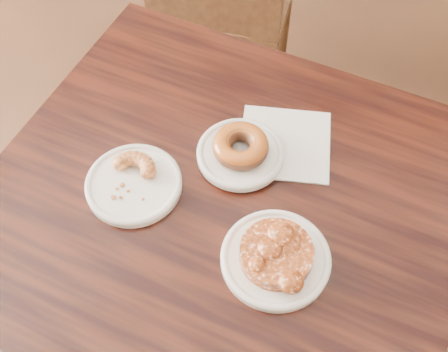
% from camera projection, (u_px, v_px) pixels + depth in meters
% --- Properties ---
extents(floor, '(5.00, 5.00, 0.00)m').
position_uv_depth(floor, '(238.00, 270.00, 1.70)').
color(floor, black).
rests_on(floor, ground).
extents(cafe_table, '(1.00, 1.00, 0.75)m').
position_uv_depth(cafe_table, '(218.00, 297.00, 1.26)').
color(cafe_table, black).
rests_on(cafe_table, floor).
extents(napkin, '(0.17, 0.17, 0.00)m').
position_uv_depth(napkin, '(285.00, 143.00, 1.03)').
color(napkin, white).
rests_on(napkin, cafe_table).
extents(plate_donut, '(0.16, 0.16, 0.01)m').
position_uv_depth(plate_donut, '(240.00, 154.00, 1.00)').
color(plate_donut, white).
rests_on(plate_donut, napkin).
extents(plate_cruller, '(0.17, 0.17, 0.01)m').
position_uv_depth(plate_cruller, '(134.00, 184.00, 0.97)').
color(plate_cruller, white).
rests_on(plate_cruller, cafe_table).
extents(plate_fritter, '(0.18, 0.18, 0.01)m').
position_uv_depth(plate_fritter, '(275.00, 259.00, 0.89)').
color(plate_fritter, white).
rests_on(plate_fritter, cafe_table).
extents(glazed_donut, '(0.10, 0.10, 0.04)m').
position_uv_depth(glazed_donut, '(241.00, 146.00, 0.98)').
color(glazed_donut, brown).
rests_on(glazed_donut, plate_donut).
extents(apple_fritter, '(0.16, 0.16, 0.04)m').
position_uv_depth(apple_fritter, '(277.00, 252.00, 0.87)').
color(apple_fritter, '#481A07').
rests_on(apple_fritter, plate_fritter).
extents(cruller_fragment, '(0.09, 0.09, 0.03)m').
position_uv_depth(cruller_fragment, '(132.00, 178.00, 0.95)').
color(cruller_fragment, brown).
rests_on(cruller_fragment, plate_cruller).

